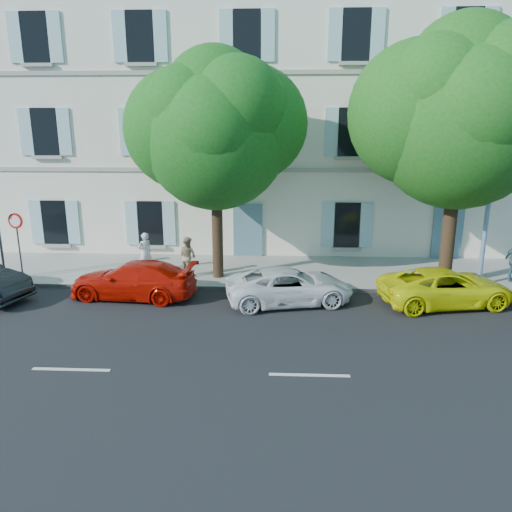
# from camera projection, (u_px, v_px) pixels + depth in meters

# --- Properties ---
(ground) EXTENTS (90.00, 90.00, 0.00)m
(ground) POSITION_uv_depth(u_px,v_px,m) (303.00, 314.00, 16.17)
(ground) COLOR black
(sidewalk) EXTENTS (36.00, 4.50, 0.15)m
(sidewalk) POSITION_uv_depth(u_px,v_px,m) (298.00, 272.00, 20.43)
(sidewalk) COLOR #A09E96
(sidewalk) RESTS_ON ground
(kerb) EXTENTS (36.00, 0.16, 0.16)m
(kerb) POSITION_uv_depth(u_px,v_px,m) (300.00, 289.00, 18.34)
(kerb) COLOR #9E998E
(kerb) RESTS_ON ground
(building) EXTENTS (28.00, 7.00, 12.00)m
(building) POSITION_uv_depth(u_px,v_px,m) (297.00, 122.00, 24.41)
(building) COLOR white
(building) RESTS_ON ground
(car_red_coupe) EXTENTS (4.61, 2.26, 1.29)m
(car_red_coupe) POSITION_uv_depth(u_px,v_px,m) (133.00, 280.00, 17.59)
(car_red_coupe) COLOR red
(car_red_coupe) RESTS_ON ground
(car_white_coupe) EXTENTS (4.66, 2.87, 1.21)m
(car_white_coupe) POSITION_uv_depth(u_px,v_px,m) (289.00, 286.00, 17.06)
(car_white_coupe) COLOR white
(car_white_coupe) RESTS_ON ground
(car_yellow_supercar) EXTENTS (4.79, 2.87, 1.25)m
(car_yellow_supercar) POSITION_uv_depth(u_px,v_px,m) (446.00, 287.00, 16.89)
(car_yellow_supercar) COLOR #EAEA09
(car_yellow_supercar) RESTS_ON ground
(tree_left) EXTENTS (5.34, 5.34, 8.28)m
(tree_left) POSITION_uv_depth(u_px,v_px,m) (215.00, 137.00, 18.21)
(tree_left) COLOR #3A2819
(tree_left) RESTS_ON sidewalk
(tree_right) EXTENTS (5.89, 5.89, 9.08)m
(tree_right) POSITION_uv_depth(u_px,v_px,m) (460.00, 124.00, 17.06)
(tree_right) COLOR #3A2819
(tree_right) RESTS_ON sidewalk
(road_sign) EXTENTS (0.60, 0.12, 2.58)m
(road_sign) POSITION_uv_depth(u_px,v_px,m) (17.00, 232.00, 18.85)
(road_sign) COLOR #383A3D
(road_sign) RESTS_ON sidewalk
(street_lamp) EXTENTS (0.29, 1.78, 8.38)m
(street_lamp) POSITION_uv_depth(u_px,v_px,m) (496.00, 156.00, 17.17)
(street_lamp) COLOR #7293BF
(street_lamp) RESTS_ON sidewalk
(pedestrian_a) EXTENTS (0.70, 0.68, 1.62)m
(pedestrian_a) POSITION_uv_depth(u_px,v_px,m) (145.00, 252.00, 20.02)
(pedestrian_a) COLOR silver
(pedestrian_a) RESTS_ON sidewalk
(pedestrian_b) EXTENTS (0.96, 0.90, 1.57)m
(pedestrian_b) POSITION_uv_depth(u_px,v_px,m) (188.00, 256.00, 19.51)
(pedestrian_b) COLOR tan
(pedestrian_b) RESTS_ON sidewalk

